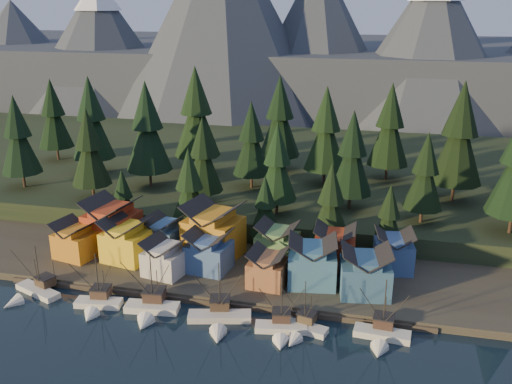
% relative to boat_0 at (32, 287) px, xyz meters
% --- Properties ---
extents(ground, '(500.00, 500.00, 0.00)m').
position_rel_boat_0_xyz_m(ground, '(33.09, -10.58, -1.90)').
color(ground, black).
rests_on(ground, ground).
extents(shore_strip, '(400.00, 50.00, 1.50)m').
position_rel_boat_0_xyz_m(shore_strip, '(33.09, 29.42, -1.15)').
color(shore_strip, '#342F26').
rests_on(shore_strip, ground).
extents(hillside, '(420.00, 100.00, 6.00)m').
position_rel_boat_0_xyz_m(hillside, '(33.09, 79.42, 1.10)').
color(hillside, black).
rests_on(hillside, ground).
extents(dock, '(80.00, 4.00, 1.00)m').
position_rel_boat_0_xyz_m(dock, '(33.09, 5.92, -1.40)').
color(dock, '#493F34').
rests_on(dock, ground).
extents(mountain_ridge, '(560.00, 190.00, 90.00)m').
position_rel_boat_0_xyz_m(mountain_ridge, '(28.89, 203.01, 24.15)').
color(mountain_ridge, '#3F4651').
rests_on(mountain_ridge, ground).
extents(boat_0, '(10.58, 10.90, 10.64)m').
position_rel_boat_0_xyz_m(boat_0, '(0.00, 0.00, 0.00)').
color(boat_0, beige).
rests_on(boat_0, ground).
extents(boat_1, '(8.84, 9.43, 11.19)m').
position_rel_boat_0_xyz_m(boat_1, '(13.88, -1.35, 0.35)').
color(boat_1, white).
rests_on(boat_1, ground).
extents(boat_2, '(10.10, 10.80, 12.48)m').
position_rel_boat_0_xyz_m(boat_2, '(24.01, -0.87, 0.57)').
color(boat_2, silver).
rests_on(boat_2, ground).
extents(boat_3, '(11.63, 12.24, 11.71)m').
position_rel_boat_0_xyz_m(boat_3, '(36.75, -1.13, 0.20)').
color(boat_3, beige).
rests_on(boat_3, ground).
extents(boat_4, '(9.26, 9.83, 10.66)m').
position_rel_boat_0_xyz_m(boat_4, '(47.64, -1.81, 0.15)').
color(boat_4, silver).
rests_on(boat_4, ground).
extents(boat_5, '(8.83, 9.27, 10.01)m').
position_rel_boat_0_xyz_m(boat_5, '(50.88, -0.90, 0.02)').
color(boat_5, beige).
rests_on(boat_5, ground).
extents(boat_6, '(9.63, 10.35, 11.38)m').
position_rel_boat_0_xyz_m(boat_6, '(63.96, -0.02, 0.30)').
color(boat_6, beige).
rests_on(boat_6, ground).
extents(house_front_0, '(9.28, 8.96, 7.80)m').
position_rel_boat_0_xyz_m(house_front_0, '(1.03, 14.75, 3.69)').
color(house_front_0, '#C0751B').
rests_on(house_front_0, shore_strip).
extents(house_front_1, '(10.16, 9.88, 9.03)m').
position_rel_boat_0_xyz_m(house_front_1, '(12.06, 15.80, 4.34)').
color(house_front_1, yellow).
rests_on(house_front_1, shore_strip).
extents(house_front_2, '(8.74, 8.78, 7.19)m').
position_rel_boat_0_xyz_m(house_front_2, '(22.05, 11.56, 3.38)').
color(house_front_2, beige).
rests_on(house_front_2, shore_strip).
extents(house_front_3, '(9.02, 8.69, 8.22)m').
position_rel_boat_0_xyz_m(house_front_3, '(29.84, 15.18, 3.91)').
color(house_front_3, '#3C5B8E').
rests_on(house_front_3, shore_strip).
extents(house_front_4, '(7.45, 7.94, 6.99)m').
position_rel_boat_0_xyz_m(house_front_4, '(42.52, 11.86, 3.27)').
color(house_front_4, '#9A5D36').
rests_on(house_front_4, shore_strip).
extents(house_front_5, '(9.92, 9.24, 9.30)m').
position_rel_boat_0_xyz_m(house_front_5, '(50.53, 13.93, 4.48)').
color(house_front_5, '#3A6B89').
rests_on(house_front_5, shore_strip).
extents(house_front_6, '(10.06, 9.65, 8.88)m').
position_rel_boat_0_xyz_m(house_front_6, '(60.42, 12.49, 4.26)').
color(house_front_6, '#345C7B').
rests_on(house_front_6, shore_strip).
extents(house_back_0, '(11.58, 11.25, 10.99)m').
position_rel_boat_0_xyz_m(house_back_0, '(6.28, 20.99, 5.36)').
color(house_back_0, '#A13519').
rests_on(house_back_0, shore_strip).
extents(house_back_1, '(8.35, 8.42, 7.97)m').
position_rel_boat_0_xyz_m(house_back_1, '(18.06, 21.08, 3.78)').
color(house_back_1, '#3D6392').
rests_on(house_back_1, shore_strip).
extents(house_back_2, '(12.81, 12.15, 11.48)m').
position_rel_boat_0_xyz_m(house_back_2, '(28.73, 21.97, 5.62)').
color(house_back_2, '#C07D1B').
rests_on(house_back_2, shore_strip).
extents(house_back_3, '(8.76, 7.96, 8.22)m').
position_rel_boat_0_xyz_m(house_back_3, '(42.21, 22.46, 3.92)').
color(house_back_3, '#558146').
rests_on(house_back_3, shore_strip).
extents(house_back_4, '(8.20, 7.89, 8.76)m').
position_rel_boat_0_xyz_m(house_back_4, '(53.93, 21.96, 4.19)').
color(house_back_4, '#9A3318').
rests_on(house_back_4, shore_strip).
extents(house_back_5, '(8.27, 8.34, 8.21)m').
position_rel_boat_0_xyz_m(house_back_5, '(65.44, 23.45, 3.91)').
color(house_back_5, '#3A568A').
rests_on(house_back_5, shore_strip).
extents(tree_hill_0, '(10.38, 10.38, 24.19)m').
position_rel_boat_0_xyz_m(tree_hill_0, '(-28.91, 41.42, 17.32)').
color(tree_hill_0, '#332319').
rests_on(tree_hill_0, hillside).
extents(tree_hill_1, '(11.69, 11.69, 27.22)m').
position_rel_boat_0_xyz_m(tree_hill_1, '(-16.91, 57.42, 18.98)').
color(tree_hill_1, '#332319').
rests_on(tree_hill_1, hillside).
extents(tree_hill_2, '(9.69, 9.69, 22.58)m').
position_rel_boat_0_xyz_m(tree_hill_2, '(-6.91, 37.42, 16.44)').
color(tree_hill_2, '#332319').
rests_on(tree_hill_2, hillside).
extents(tree_hill_3, '(11.85, 11.85, 27.60)m').
position_rel_boat_0_xyz_m(tree_hill_3, '(3.09, 49.42, 19.19)').
color(tree_hill_3, '#332319').
rests_on(tree_hill_3, hillside).
extents(tree_hill_4, '(12.81, 12.81, 29.85)m').
position_rel_boat_0_xyz_m(tree_hill_4, '(11.09, 64.42, 20.42)').
color(tree_hill_4, '#332319').
rests_on(tree_hill_4, hillside).
extents(tree_hill_5, '(9.12, 9.12, 21.26)m').
position_rel_boat_0_xyz_m(tree_hill_5, '(21.09, 39.42, 15.71)').
color(tree_hill_5, '#332319').
rests_on(tree_hill_5, hillside).
extents(tree_hill_6, '(9.72, 9.72, 22.65)m').
position_rel_boat_0_xyz_m(tree_hill_6, '(29.09, 54.42, 16.48)').
color(tree_hill_6, '#332319').
rests_on(tree_hill_6, hillside).
extents(tree_hill_7, '(9.08, 9.08, 21.15)m').
position_rel_boat_0_xyz_m(tree_hill_7, '(39.09, 37.42, 15.65)').
color(tree_hill_7, '#332319').
rests_on(tree_hill_7, hillside).
extents(tree_hill_8, '(11.19, 11.19, 26.06)m').
position_rel_boat_0_xyz_m(tree_hill_8, '(47.09, 61.42, 18.34)').
color(tree_hill_8, '#332319').
rests_on(tree_hill_8, hillside).
extents(tree_hill_9, '(10.05, 10.05, 23.41)m').
position_rel_boat_0_xyz_m(tree_hill_9, '(55.09, 44.42, 16.89)').
color(tree_hill_9, '#332319').
rests_on(tree_hill_9, hillside).
extents(tree_hill_10, '(11.29, 11.29, 26.29)m').
position_rel_boat_0_xyz_m(tree_hill_10, '(63.09, 69.42, 18.47)').
color(tree_hill_10, '#332319').
rests_on(tree_hill_10, hillside).
extents(tree_hill_11, '(8.74, 8.74, 20.36)m').
position_rel_boat_0_xyz_m(tree_hill_11, '(71.09, 39.42, 15.22)').
color(tree_hill_11, '#332319').
rests_on(tree_hill_11, hillside).
extents(tree_hill_12, '(12.57, 12.57, 29.28)m').
position_rel_boat_0_xyz_m(tree_hill_12, '(79.09, 55.42, 20.11)').
color(tree_hill_12, '#332319').
rests_on(tree_hill_12, hillside).
extents(tree_hill_15, '(11.63, 11.63, 27.09)m').
position_rel_boat_0_xyz_m(tree_hill_15, '(33.09, 71.42, 18.90)').
color(tree_hill_15, '#332319').
rests_on(tree_hill_15, hillside).
extents(tree_hill_16, '(10.56, 10.56, 24.61)m').
position_rel_boat_0_xyz_m(tree_hill_16, '(-34.91, 67.42, 17.55)').
color(tree_hill_16, '#332319').
rests_on(tree_hill_16, hillside).
extents(tree_shore_0, '(6.47, 6.47, 15.08)m').
position_rel_boat_0_xyz_m(tree_shore_0, '(5.09, 29.42, 7.83)').
color(tree_shore_0, '#332319').
rests_on(tree_shore_0, shore_strip).
extents(tree_shore_1, '(9.02, 9.02, 21.01)m').
position_rel_boat_0_xyz_m(tree_shore_1, '(21.09, 29.42, 11.08)').
color(tree_shore_1, '#332319').
rests_on(tree_shore_1, shore_strip).
extents(tree_shore_2, '(6.87, 6.87, 16.01)m').
position_rel_boat_0_xyz_m(tree_shore_2, '(38.09, 29.42, 8.34)').
color(tree_shore_2, '#332319').
rests_on(tree_shore_2, shore_strip).
extents(tree_shore_3, '(8.48, 8.48, 19.76)m').
position_rel_boat_0_xyz_m(tree_shore_3, '(52.09, 29.42, 10.39)').
color(tree_shore_3, '#332319').
rests_on(tree_shore_3, shore_strip).
extents(tree_shore_4, '(6.86, 6.86, 15.97)m').
position_rel_boat_0_xyz_m(tree_shore_4, '(64.09, 29.42, 8.32)').
color(tree_shore_4, '#332319').
rests_on(tree_shore_4, shore_strip).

